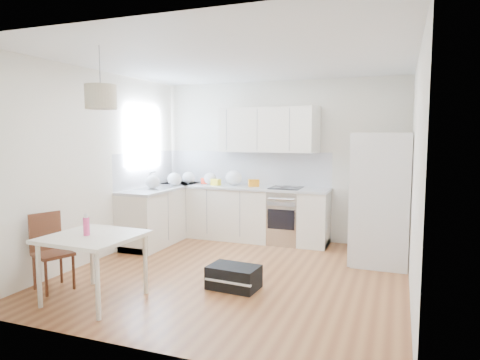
# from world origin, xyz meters

# --- Properties ---
(floor) EXTENTS (4.20, 4.20, 0.00)m
(floor) POSITION_xyz_m (0.00, 0.00, 0.00)
(floor) COLOR brown
(floor) RESTS_ON ground
(ceiling) EXTENTS (4.20, 4.20, 0.00)m
(ceiling) POSITION_xyz_m (0.00, 0.00, 2.70)
(ceiling) COLOR white
(ceiling) RESTS_ON wall_back
(wall_back) EXTENTS (4.20, 0.00, 4.20)m
(wall_back) POSITION_xyz_m (0.00, 2.10, 1.35)
(wall_back) COLOR white
(wall_back) RESTS_ON floor
(wall_left) EXTENTS (0.00, 4.20, 4.20)m
(wall_left) POSITION_xyz_m (-2.10, 0.00, 1.35)
(wall_left) COLOR white
(wall_left) RESTS_ON floor
(wall_right) EXTENTS (0.00, 4.20, 4.20)m
(wall_right) POSITION_xyz_m (2.10, 0.00, 1.35)
(wall_right) COLOR white
(wall_right) RESTS_ON floor
(window_glassblock) EXTENTS (0.02, 1.00, 1.00)m
(window_glassblock) POSITION_xyz_m (-2.09, 1.15, 1.75)
(window_glassblock) COLOR #BFE0F9
(window_glassblock) RESTS_ON wall_left
(cabinets_back) EXTENTS (3.00, 0.60, 0.88)m
(cabinets_back) POSITION_xyz_m (-0.60, 1.80, 0.44)
(cabinets_back) COLOR white
(cabinets_back) RESTS_ON floor
(cabinets_left) EXTENTS (0.60, 1.80, 0.88)m
(cabinets_left) POSITION_xyz_m (-1.80, 1.20, 0.44)
(cabinets_left) COLOR white
(cabinets_left) RESTS_ON floor
(counter_back) EXTENTS (3.02, 0.64, 0.04)m
(counter_back) POSITION_xyz_m (-0.60, 1.80, 0.90)
(counter_back) COLOR silver
(counter_back) RESTS_ON cabinets_back
(counter_left) EXTENTS (0.64, 1.82, 0.04)m
(counter_left) POSITION_xyz_m (-1.80, 1.20, 0.90)
(counter_left) COLOR silver
(counter_left) RESTS_ON cabinets_left
(backsplash_back) EXTENTS (3.00, 0.01, 0.58)m
(backsplash_back) POSITION_xyz_m (-0.60, 2.09, 1.21)
(backsplash_back) COLOR silver
(backsplash_back) RESTS_ON wall_back
(backsplash_left) EXTENTS (0.01, 1.80, 0.58)m
(backsplash_left) POSITION_xyz_m (-2.09, 1.20, 1.21)
(backsplash_left) COLOR silver
(backsplash_left) RESTS_ON wall_left
(upper_cabinets) EXTENTS (1.70, 0.32, 0.75)m
(upper_cabinets) POSITION_xyz_m (-0.15, 1.94, 1.88)
(upper_cabinets) COLOR white
(upper_cabinets) RESTS_ON wall_back
(range_oven) EXTENTS (0.50, 0.61, 0.88)m
(range_oven) POSITION_xyz_m (0.20, 1.80, 0.44)
(range_oven) COLOR #B8BBBD
(range_oven) RESTS_ON floor
(sink) EXTENTS (0.50, 0.80, 0.16)m
(sink) POSITION_xyz_m (-1.80, 1.15, 0.92)
(sink) COLOR #B8BBBD
(sink) RESTS_ON counter_left
(refrigerator) EXTENTS (0.87, 0.91, 1.82)m
(refrigerator) POSITION_xyz_m (1.73, 1.23, 0.91)
(refrigerator) COLOR silver
(refrigerator) RESTS_ON floor
(dining_table) EXTENTS (0.95, 0.95, 0.72)m
(dining_table) POSITION_xyz_m (-1.11, -1.35, 0.64)
(dining_table) COLOR beige
(dining_table) RESTS_ON floor
(dining_chair) EXTENTS (0.48, 0.48, 0.88)m
(dining_chair) POSITION_xyz_m (-1.77, -1.25, 0.44)
(dining_chair) COLOR #482315
(dining_chair) RESTS_ON floor
(drink_bottle) EXTENTS (0.07, 0.07, 0.23)m
(drink_bottle) POSITION_xyz_m (-1.16, -1.39, 0.84)
(drink_bottle) COLOR #E84083
(drink_bottle) RESTS_ON dining_table
(gym_bag) EXTENTS (0.61, 0.42, 0.27)m
(gym_bag) POSITION_xyz_m (0.17, -0.48, 0.13)
(gym_bag) COLOR black
(gym_bag) RESTS_ON floor
(pendant_lamp) EXTENTS (0.40, 0.40, 0.25)m
(pendant_lamp) POSITION_xyz_m (-0.97, -1.32, 2.18)
(pendant_lamp) COLOR tan
(pendant_lamp) RESTS_ON ceiling
(grocery_bag_a) EXTENTS (0.24, 0.20, 0.22)m
(grocery_bag_a) POSITION_xyz_m (-1.60, 1.81, 1.03)
(grocery_bag_a) COLOR white
(grocery_bag_a) RESTS_ON counter_back
(grocery_bag_b) EXTENTS (0.23, 0.20, 0.21)m
(grocery_bag_b) POSITION_xyz_m (-1.19, 1.84, 1.02)
(grocery_bag_b) COLOR white
(grocery_bag_b) RESTS_ON counter_back
(grocery_bag_c) EXTENTS (0.29, 0.25, 0.26)m
(grocery_bag_c) POSITION_xyz_m (-0.75, 1.86, 1.05)
(grocery_bag_c) COLOR white
(grocery_bag_c) RESTS_ON counter_back
(grocery_bag_d) EXTENTS (0.25, 0.21, 0.23)m
(grocery_bag_d) POSITION_xyz_m (-1.68, 1.45, 1.03)
(grocery_bag_d) COLOR white
(grocery_bag_d) RESTS_ON counter_back
(grocery_bag_e) EXTENTS (0.25, 0.21, 0.22)m
(grocery_bag_e) POSITION_xyz_m (-1.81, 0.96, 1.03)
(grocery_bag_e) COLOR white
(grocery_bag_e) RESTS_ON counter_left
(snack_orange) EXTENTS (0.21, 0.18, 0.12)m
(snack_orange) POSITION_xyz_m (-0.36, 1.80, 0.98)
(snack_orange) COLOR orange
(snack_orange) RESTS_ON counter_back
(snack_yellow) EXTENTS (0.18, 0.14, 0.11)m
(snack_yellow) POSITION_xyz_m (-1.04, 1.75, 0.97)
(snack_yellow) COLOR yellow
(snack_yellow) RESTS_ON counter_back
(snack_red) EXTENTS (0.17, 0.13, 0.10)m
(snack_red) POSITION_xyz_m (-1.31, 1.89, 0.97)
(snack_red) COLOR red
(snack_red) RESTS_ON counter_back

